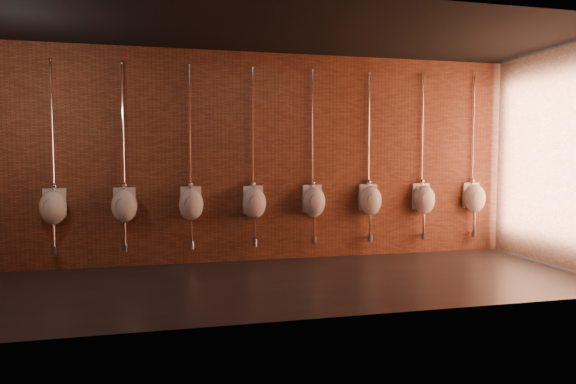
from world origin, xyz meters
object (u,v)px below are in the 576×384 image
urinal_1 (53,206)px  urinal_8 (475,197)px  urinal_6 (370,200)px  urinal_2 (124,205)px  urinal_7 (424,199)px  urinal_3 (191,203)px  urinal_5 (314,201)px  urinal_4 (254,202)px

urinal_1 → urinal_8: bearing=0.0°
urinal_1 → urinal_6: same height
urinal_2 → urinal_1: bearing=180.0°
urinal_7 → urinal_1: bearing=180.0°
urinal_3 → urinal_5: (1.89, 0.00, 0.00)m
urinal_3 → urinal_8: same height
urinal_1 → urinal_4: same height
urinal_7 → urinal_4: bearing=180.0°
urinal_3 → urinal_7: (3.79, 0.00, 0.00)m
urinal_1 → urinal_8: same height
urinal_4 → urinal_5: size_ratio=1.00×
urinal_4 → urinal_8: size_ratio=1.00×
urinal_4 → urinal_6: (1.89, 0.00, 0.00)m
urinal_2 → urinal_5: size_ratio=1.00×
urinal_4 → urinal_5: bearing=0.0°
urinal_4 → urinal_6: 1.89m
urinal_1 → urinal_2: same height
urinal_1 → urinal_5: (3.79, 0.00, 0.00)m
urinal_7 → urinal_3: bearing=180.0°
urinal_1 → urinal_3: size_ratio=1.00×
urinal_6 → urinal_8: (1.89, 0.00, 0.00)m
urinal_4 → urinal_7: 2.84m
urinal_1 → urinal_3: (1.89, 0.00, 0.00)m
urinal_4 → urinal_5: 0.95m
urinal_3 → urinal_4: bearing=0.0°
urinal_6 → urinal_7: 0.95m
urinal_2 → urinal_7: 4.73m
urinal_5 → urinal_8: 2.84m
urinal_3 → urinal_4: (0.95, 0.00, 0.00)m
urinal_4 → urinal_6: size_ratio=1.00×
urinal_4 → urinal_1: bearing=180.0°
urinal_4 → urinal_7: size_ratio=1.00×
urinal_5 → urinal_7: same height
urinal_1 → urinal_4: 2.84m
urinal_5 → urinal_3: bearing=180.0°
urinal_1 → urinal_4: bearing=0.0°
urinal_5 → urinal_8: (2.84, 0.00, 0.00)m
urinal_1 → urinal_6: 4.73m
urinal_2 → urinal_3: same height
urinal_6 → urinal_8: size_ratio=1.00×
urinal_2 → urinal_8: size_ratio=1.00×
urinal_6 → urinal_5: bearing=180.0°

